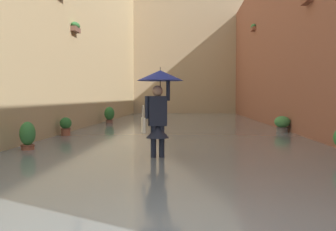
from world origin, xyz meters
name	(u,v)px	position (x,y,z in m)	size (l,w,h in m)	color
ground_plane	(181,130)	(0.00, -14.12, 0.00)	(70.59, 70.59, 0.00)	#605B56
flood_water	(181,128)	(0.00, -14.12, 0.09)	(8.98, 34.24, 0.17)	slate
building_facade_left	(296,38)	(-4.99, -14.11, 4.03)	(2.04, 32.24, 8.06)	#935642
building_facade_far	(185,35)	(0.00, -29.14, 6.55)	(11.78, 1.80, 13.09)	tan
person_wading	(159,97)	(0.30, -5.15, 1.46)	(0.98, 0.98, 2.10)	#2D2319
potted_plant_near_right	(28,138)	(3.61, -6.20, 0.46)	(0.38, 0.38, 0.86)	#9E563D
potted_plant_mid_right	(109,115)	(3.62, -16.18, 0.56)	(0.50, 0.50, 0.99)	brown
potted_plant_far_right	(66,127)	(3.81, -9.81, 0.44)	(0.39, 0.39, 0.78)	#9E563D
potted_plant_far_left	(282,125)	(-3.82, -11.53, 0.43)	(0.58, 0.58, 0.76)	#66605B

